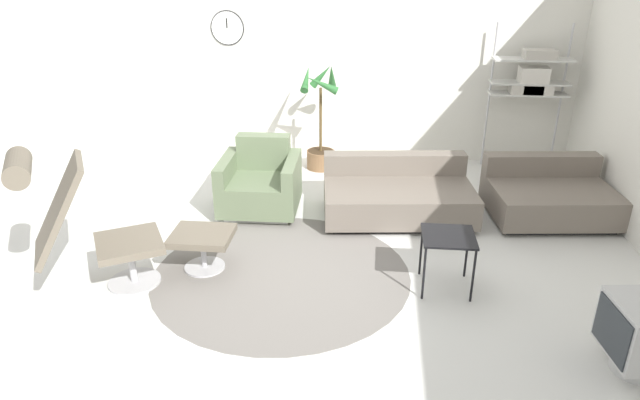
{
  "coord_description": "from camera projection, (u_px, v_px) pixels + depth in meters",
  "views": [
    {
      "loc": [
        0.63,
        -4.66,
        2.63
      ],
      "look_at": [
        0.15,
        0.0,
        0.55
      ],
      "focal_mm": 32.0,
      "sensor_mm": 36.0,
      "label": 1
    }
  ],
  "objects": [
    {
      "name": "couch_low",
      "position": [
        397.0,
        196.0,
        6.04
      ],
      "size": [
        1.64,
        1.1,
        0.58
      ],
      "rotation": [
        0.0,
        0.0,
        3.25
      ],
      "color": "black",
      "rests_on": "ground_plane"
    },
    {
      "name": "potted_plant",
      "position": [
        320.0,
        133.0,
        7.24
      ],
      "size": [
        0.47,
        0.47,
        1.38
      ],
      "color": "brown",
      "rests_on": "ground_plane"
    },
    {
      "name": "ground_plane",
      "position": [
        304.0,
        253.0,
        5.36
      ],
      "size": [
        12.0,
        12.0,
        0.0
      ],
      "primitive_type": "plane",
      "color": "silver"
    },
    {
      "name": "lounge_chair",
      "position": [
        75.0,
        214.0,
        4.46
      ],
      "size": [
        1.15,
        0.95,
        1.25
      ],
      "rotation": [
        0.0,
        0.0,
        -1.06
      ],
      "color": "#BCBCC1",
      "rests_on": "ground_plane"
    },
    {
      "name": "armchair_red",
      "position": [
        261.0,
        185.0,
        6.14
      ],
      "size": [
        0.83,
        0.8,
        0.77
      ],
      "rotation": [
        0.0,
        0.0,
        3.16
      ],
      "color": "silver",
      "rests_on": "ground_plane"
    },
    {
      "name": "ottoman",
      "position": [
        202.0,
        241.0,
        5.0
      ],
      "size": [
        0.53,
        0.45,
        0.35
      ],
      "color": "#BCBCC1",
      "rests_on": "ground_plane"
    },
    {
      "name": "wall_back",
      "position": [
        330.0,
        52.0,
        7.33
      ],
      "size": [
        12.0,
        0.09,
        2.8
      ],
      "color": "silver",
      "rests_on": "ground_plane"
    },
    {
      "name": "couch_second",
      "position": [
        549.0,
        197.0,
        6.01
      ],
      "size": [
        1.33,
        1.07,
        0.58
      ],
      "rotation": [
        0.0,
        0.0,
        3.25
      ],
      "color": "black",
      "rests_on": "ground_plane"
    },
    {
      "name": "side_table",
      "position": [
        448.0,
        241.0,
        4.64
      ],
      "size": [
        0.43,
        0.43,
        0.49
      ],
      "color": "black",
      "rests_on": "ground_plane"
    },
    {
      "name": "shelf_unit",
      "position": [
        532.0,
        78.0,
        6.93
      ],
      "size": [
        0.94,
        0.28,
        1.81
      ],
      "color": "#BCBCC1",
      "rests_on": "ground_plane"
    },
    {
      "name": "round_rug",
      "position": [
        281.0,
        274.0,
        5.01
      ],
      "size": [
        2.26,
        2.26,
        0.01
      ],
      "color": "slate",
      "rests_on": "ground_plane"
    }
  ]
}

